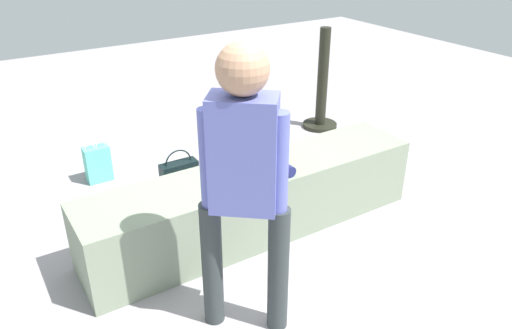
{
  "coord_description": "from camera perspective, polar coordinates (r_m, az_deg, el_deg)",
  "views": [
    {
      "loc": [
        -1.57,
        -2.52,
        2.04
      ],
      "look_at": [
        -0.22,
        -0.36,
        0.75
      ],
      "focal_mm": 34.78,
      "sensor_mm": 36.0,
      "label": 1
    }
  ],
  "objects": [
    {
      "name": "adult_standing",
      "position": [
        2.35,
        -1.42,
        -0.94
      ],
      "size": [
        0.38,
        0.35,
        1.57
      ],
      "color": "#2E3536",
      "rests_on": "ground_plane"
    },
    {
      "name": "handbag_brown_canvas",
      "position": [
        4.49,
        -3.06,
        1.31
      ],
      "size": [
        0.28,
        0.13,
        0.3
      ],
      "color": "brown",
      "rests_on": "ground_plane"
    },
    {
      "name": "cake_plate",
      "position": [
        3.3,
        -2.33,
        -0.62
      ],
      "size": [
        0.22,
        0.22,
        0.07
      ],
      "color": "#4CA5D8",
      "rests_on": "concrete_ledge"
    },
    {
      "name": "cake_box_white",
      "position": [
        3.6,
        -16.89,
        -8.0
      ],
      "size": [
        0.33,
        0.29,
        0.1
      ],
      "primitive_type": "cube",
      "rotation": [
        0.0,
        0.0,
        0.06
      ],
      "color": "white",
      "rests_on": "ground_plane"
    },
    {
      "name": "water_bottle_near_gift",
      "position": [
        4.59,
        0.11,
        1.82
      ],
      "size": [
        0.08,
        0.08,
        0.21
      ],
      "color": "silver",
      "rests_on": "ground_plane"
    },
    {
      "name": "gift_bag",
      "position": [
        4.39,
        -17.73,
        0.1
      ],
      "size": [
        0.21,
        0.13,
        0.35
      ],
      "color": "#59C6B2",
      "rests_on": "ground_plane"
    },
    {
      "name": "handbag_black_leather",
      "position": [
        4.11,
        -8.8,
        -1.17
      ],
      "size": [
        0.31,
        0.12,
        0.35
      ],
      "color": "black",
      "rests_on": "ground_plane"
    },
    {
      "name": "concrete_ledge",
      "position": [
        3.47,
        -0.08,
        -4.22
      ],
      "size": [
        2.44,
        0.5,
        0.5
      ],
      "primitive_type": "cube",
      "color": "gray",
      "rests_on": "ground_plane"
    },
    {
      "name": "ground_plane",
      "position": [
        3.6,
        -0.08,
        -7.6
      ],
      "size": [
        12.0,
        12.0,
        0.0
      ],
      "primitive_type": "plane",
      "color": "#989297"
    },
    {
      "name": "railing_post",
      "position": [
        5.23,
        7.58,
        8.26
      ],
      "size": [
        0.36,
        0.36,
        1.05
      ],
      "color": "black",
      "rests_on": "ground_plane"
    },
    {
      "name": "child_seated",
      "position": [
        3.29,
        1.18,
        3.02
      ],
      "size": [
        0.28,
        0.32,
        0.48
      ],
      "color": "navy",
      "rests_on": "concrete_ledge"
    }
  ]
}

